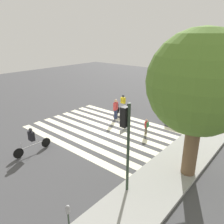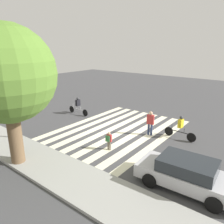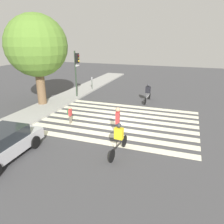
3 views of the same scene
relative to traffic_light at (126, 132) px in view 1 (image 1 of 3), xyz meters
The scene contains 11 objects.
ground_plane 7.41m from the traffic_light, 128.60° to the right, with size 60.00×60.00×0.00m, color #444447.
sidewalk_curb 5.20m from the traffic_light, 167.69° to the left, with size 36.00×2.50×0.14m.
crosswalk_stripes 7.41m from the traffic_light, 128.60° to the right, with size 7.12×10.00×0.01m.
traffic_light is the anchor object (origin of this frame).
parking_meter 3.67m from the traffic_light, ahead, with size 0.15×0.15×1.39m.
street_tree 3.83m from the traffic_light, 150.45° to the left, with size 4.65×4.65×7.00m.
pedestrian_adult_blue_shirt 9.06m from the traffic_light, 137.94° to the right, with size 0.51×0.31×1.70m.
pedestrian_child_with_backpack 6.62m from the traffic_light, 156.90° to the right, with size 0.33×0.29×1.12m.
cyclist_mid_street 10.89m from the traffic_light, 141.96° to the right, with size 2.20×0.42×1.57m.
cyclist_near_curb 6.62m from the traffic_light, 82.60° to the right, with size 2.37×0.41×1.57m.
car_parked_dark_suv 10.96m from the traffic_light, behind, with size 4.28×2.03×1.36m.
Camera 1 is at (10.77, 10.12, 6.65)m, focal length 35.00 mm.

